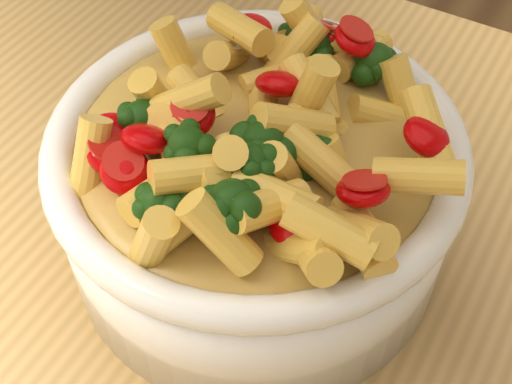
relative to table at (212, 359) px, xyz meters
The scene contains 3 objects.
table is the anchor object (origin of this frame).
serving_bowl 0.17m from the table, 79.63° to the left, with size 0.27×0.27×0.12m.
pasta_salad 0.24m from the table, 79.63° to the left, with size 0.22×0.22×0.05m.
Camera 1 is at (0.17, -0.22, 1.33)m, focal length 50.00 mm.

